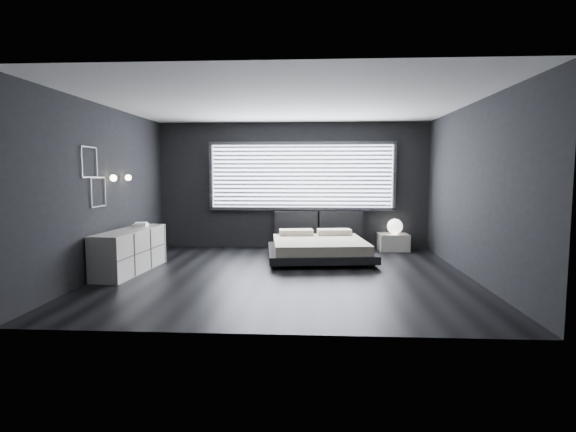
{
  "coord_description": "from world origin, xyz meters",
  "views": [
    {
      "loc": [
        0.47,
        -7.29,
        1.69
      ],
      "look_at": [
        0.0,
        0.85,
        0.9
      ],
      "focal_mm": 28.0,
      "sensor_mm": 36.0,
      "label": 1
    }
  ],
  "objects": [
    {
      "name": "headboard",
      "position": [
        0.58,
        2.64,
        0.57
      ],
      "size": [
        1.96,
        0.16,
        0.52
      ],
      "color": "black",
      "rests_on": "ground"
    },
    {
      "name": "wall_art_upper",
      "position": [
        -2.98,
        -0.55,
        1.85
      ],
      "size": [
        0.01,
        0.48,
        0.48
      ],
      "color": "#47474C",
      "rests_on": "ground"
    },
    {
      "name": "wall_art_lower",
      "position": [
        -2.98,
        -0.3,
        1.38
      ],
      "size": [
        0.01,
        0.48,
        0.48
      ],
      "color": "#47474C",
      "rests_on": "ground"
    },
    {
      "name": "orb_lamp",
      "position": [
        2.23,
        2.46,
        0.53
      ],
      "size": [
        0.33,
        0.33,
        0.33
      ],
      "primitive_type": "sphere",
      "color": "white",
      "rests_on": "nightstand"
    },
    {
      "name": "window",
      "position": [
        0.2,
        2.7,
        1.61
      ],
      "size": [
        4.14,
        0.09,
        1.52
      ],
      "color": "white",
      "rests_on": "ground"
    },
    {
      "name": "bed",
      "position": [
        0.58,
        1.39,
        0.24
      ],
      "size": [
        2.15,
        2.07,
        0.51
      ],
      "color": "black",
      "rests_on": "ground"
    },
    {
      "name": "sconce_near",
      "position": [
        -2.88,
        0.05,
        1.6
      ],
      "size": [
        0.18,
        0.11,
        0.11
      ],
      "color": "silver",
      "rests_on": "ground"
    },
    {
      "name": "dresser",
      "position": [
        -2.65,
        0.09,
        0.36
      ],
      "size": [
        0.65,
        1.85,
        0.72
      ],
      "color": "beige",
      "rests_on": "ground"
    },
    {
      "name": "book_stack",
      "position": [
        -2.67,
        0.63,
        0.75
      ],
      "size": [
        0.29,
        0.35,
        0.06
      ],
      "color": "white",
      "rests_on": "dresser"
    },
    {
      "name": "nightstand",
      "position": [
        2.2,
        2.5,
        0.18
      ],
      "size": [
        0.65,
        0.55,
        0.37
      ],
      "primitive_type": "cube",
      "rotation": [
        0.0,
        0.0,
        0.05
      ],
      "color": "beige",
      "rests_on": "ground"
    },
    {
      "name": "room",
      "position": [
        0.0,
        0.0,
        1.4
      ],
      "size": [
        6.04,
        6.0,
        2.8
      ],
      "color": "black",
      "rests_on": "ground"
    },
    {
      "name": "sconce_far",
      "position": [
        -2.88,
        0.65,
        1.6
      ],
      "size": [
        0.18,
        0.11,
        0.11
      ],
      "color": "silver",
      "rests_on": "ground"
    }
  ]
}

